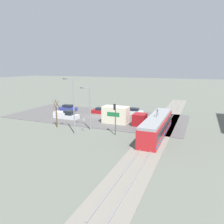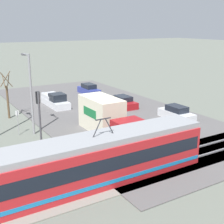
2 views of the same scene
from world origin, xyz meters
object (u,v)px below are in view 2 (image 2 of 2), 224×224
box_truck (108,118)px  no_parking_sign (18,120)px  sedan_car_0 (177,114)px  street_tree (7,97)px  pickup_truck (56,101)px  street_lamp_mid_block (30,88)px  sedan_car_2 (89,90)px  sedan_car_1 (123,102)px  traffic_light_pole (39,115)px  light_rail_tram (103,158)px

box_truck → no_parking_sign: box_truck is taller
sedan_car_0 → street_tree: 18.78m
pickup_truck → street_lamp_mid_block: bearing=56.4°
sedan_car_2 → box_truck: bearing=-111.5°
box_truck → no_parking_sign: bearing=-29.4°
street_tree → sedan_car_0: bearing=147.0°
box_truck → sedan_car_1: (-6.79, -7.63, -0.94)m
sedan_car_2 → traffic_light_pole: bearing=-126.9°
sedan_car_2 → street_lamp_mid_block: (12.63, 12.80, 3.73)m
light_rail_tram → sedan_car_2: size_ratio=3.28×
pickup_truck → sedan_car_0: bearing=127.2°
traffic_light_pole → street_lamp_mid_block: bearing=-100.6°
no_parking_sign → sedan_car_0: bearing=166.0°
sedan_car_1 → no_parking_sign: bearing=13.7°
sedan_car_0 → no_parking_sign: 16.80m
light_rail_tram → traffic_light_pole: size_ratio=2.86×
traffic_light_pole → sedan_car_2: bearing=-126.9°
sedan_car_1 → box_truck: bearing=48.4°
light_rail_tram → sedan_car_1: bearing=-127.2°
box_truck → pickup_truck: box_truck is taller
sedan_car_1 → light_rail_tram: bearing=52.8°
sedan_car_1 → street_tree: 13.94m
street_tree → street_lamp_mid_block: (-0.73, 6.42, 2.04)m
box_truck → sedan_car_0: size_ratio=1.94×
light_rail_tram → sedan_car_2: 27.15m
box_truck → street_lamp_mid_block: 7.74m
traffic_light_pole → pickup_truck: bearing=-115.7°
sedan_car_0 → street_lamp_mid_block: 15.87m
sedan_car_2 → street_tree: size_ratio=0.86×
street_tree → traffic_light_pole: bearing=88.7°
light_rail_tram → box_truck: light_rail_tram is taller
street_lamp_mid_block → street_tree: bearing=-83.6°
light_rail_tram → street_lamp_mid_block: (1.09, -11.76, 2.82)m
box_truck → street_tree: street_tree is taller
sedan_car_1 → sedan_car_2: sedan_car_2 is taller
pickup_truck → sedan_car_0: (-9.31, 12.28, -0.04)m
box_truck → sedan_car_0: box_truck is taller
street_lamp_mid_block → no_parking_sign: size_ratio=3.18×
box_truck → traffic_light_pole: traffic_light_pole is taller
sedan_car_1 → street_lamp_mid_block: street_lamp_mid_block is taller
sedan_car_1 → street_lamp_mid_block: 13.91m
light_rail_tram → sedan_car_1: (-11.76, -15.52, -0.96)m
sedan_car_0 → sedan_car_2: size_ratio=0.98×
sedan_car_1 → no_parking_sign: no_parking_sign is taller
light_rail_tram → pickup_truck: size_ratio=2.65×
sedan_car_2 → street_tree: (13.35, 6.38, 1.69)m
box_truck → sedan_car_0: bearing=-179.3°
box_truck → sedan_car_2: 17.94m
street_lamp_mid_block → sedan_car_1: bearing=-163.7°
sedan_car_0 → sedan_car_1: sedan_car_0 is taller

